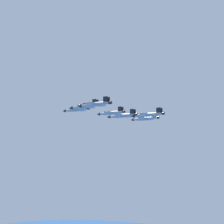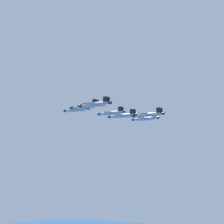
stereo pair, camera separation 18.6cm
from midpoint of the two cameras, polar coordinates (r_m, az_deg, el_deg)
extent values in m
ellipsoid|color=#9EA3A8|center=(242.97, -4.67, 0.31)|extent=(15.95, 3.82, 2.03)
cone|color=black|center=(248.32, -6.29, 0.12)|extent=(2.22, 1.95, 1.73)
ellipsoid|color=#334751|center=(245.19, -5.31, 0.41)|extent=(2.87, 1.82, 1.19)
cube|color=#9EA3A8|center=(242.49, -4.52, 0.30)|extent=(4.88, 11.64, 0.20)
cube|color=black|center=(238.51, -5.25, 0.48)|extent=(3.32, 1.16, 0.24)
cube|color=black|center=(246.52, -3.81, 0.14)|extent=(3.32, 1.16, 0.24)
cube|color=#9EA3A8|center=(239.08, -3.39, 0.45)|extent=(3.09, 5.67, 0.20)
cube|color=black|center=(238.71, -3.60, 0.82)|extent=(2.28, 0.53, 2.94)
cube|color=black|center=(240.33, -3.31, 0.75)|extent=(2.28, 0.53, 2.94)
cylinder|color=black|center=(238.10, -3.06, 0.48)|extent=(1.28, 1.54, 1.42)
ellipsoid|color=#9EA3A8|center=(223.94, -3.55, 0.73)|extent=(16.47, 4.19, 2.10)
cone|color=black|center=(229.21, -5.42, 0.52)|extent=(2.31, 2.04, 1.79)
ellipsoid|color=#334751|center=(226.13, -4.30, 0.84)|extent=(2.98, 1.92, 1.23)
cube|color=#9EA3A8|center=(223.46, -3.38, 0.72)|extent=(5.20, 12.05, 0.21)
cube|color=black|center=(219.25, -4.16, 0.94)|extent=(3.44, 1.24, 0.25)
cube|color=black|center=(227.73, -2.63, 0.54)|extent=(3.44, 1.24, 0.25)
cube|color=#9EA3A8|center=(220.13, -2.09, 0.89)|extent=(3.27, 5.88, 0.21)
cube|color=black|center=(219.72, -2.31, 1.31)|extent=(2.35, 0.58, 3.03)
cube|color=black|center=(221.44, -2.01, 1.23)|extent=(2.35, 0.58, 3.03)
cylinder|color=black|center=(219.17, -1.70, 0.94)|extent=(1.35, 1.61, 1.47)
ellipsoid|color=#9EA3A8|center=(244.71, -0.09, -0.13)|extent=(16.04, 3.72, 2.05)
cone|color=black|center=(249.57, -1.80, -0.31)|extent=(2.22, 1.95, 1.74)
ellipsoid|color=#334751|center=(246.72, -0.77, -0.03)|extent=(2.87, 1.81, 1.19)
cube|color=#9EA3A8|center=(244.26, 0.07, -0.14)|extent=(4.82, 11.68, 0.20)
cube|color=black|center=(240.04, -0.59, 0.03)|extent=(3.34, 1.14, 0.25)
cube|color=black|center=(248.53, 0.70, -0.29)|extent=(3.34, 1.14, 0.25)
cube|color=#9EA3A8|center=(241.19, 1.24, 0.00)|extent=(3.06, 5.69, 0.20)
cube|color=black|center=(240.74, 1.05, 0.38)|extent=(2.29, 0.51, 2.95)
cube|color=black|center=(242.46, 1.30, 0.31)|extent=(2.29, 0.51, 2.95)
cylinder|color=black|center=(240.30, 1.59, 0.04)|extent=(1.28, 1.54, 1.43)
ellipsoid|color=#9EA3A8|center=(204.87, -2.23, 1.00)|extent=(16.31, 3.98, 2.08)
cone|color=black|center=(210.00, -4.27, 0.77)|extent=(2.27, 2.00, 1.77)
ellipsoid|color=#334751|center=(207.00, -3.05, 1.12)|extent=(2.94, 1.88, 1.21)
cube|color=#9EA3A8|center=(204.40, -2.05, 0.99)|extent=(5.04, 11.91, 0.21)
cube|color=black|center=(200.20, -2.88, 1.23)|extent=(3.40, 1.20, 0.25)
cube|color=black|center=(208.67, -1.25, 0.79)|extent=(3.40, 1.20, 0.25)
cube|color=#9EA3A8|center=(201.18, -0.63, 1.19)|extent=(3.18, 5.81, 0.21)
cube|color=black|center=(200.77, -0.87, 1.64)|extent=(2.33, 0.55, 3.00)
cube|color=black|center=(202.49, -0.55, 1.55)|extent=(2.33, 0.55, 3.00)
cylinder|color=black|center=(200.25, -0.21, 1.24)|extent=(1.32, 1.58, 1.46)
ellipsoid|color=#9EA3A8|center=(247.78, 4.40, -0.88)|extent=(15.56, 3.74, 1.98)
cone|color=black|center=(251.86, 2.67, -1.04)|extent=(2.17, 1.90, 1.69)
ellipsoid|color=#334751|center=(249.47, 3.71, -0.78)|extent=(2.80, 1.78, 1.16)
cube|color=#9EA3A8|center=(247.40, 4.56, -0.89)|extent=(4.77, 11.36, 0.20)
cube|color=black|center=(243.08, 4.01, -0.74)|extent=(3.24, 1.13, 0.24)
cube|color=black|center=(251.77, 5.08, -1.02)|extent=(3.24, 1.13, 0.24)
cube|color=#9EA3A8|center=(244.85, 5.74, -0.76)|extent=(3.02, 5.54, 0.20)
cube|color=black|center=(244.32, 5.57, -0.41)|extent=(2.22, 0.52, 2.87)
cube|color=black|center=(246.08, 5.77, -0.47)|extent=(2.22, 0.52, 2.87)
cylinder|color=black|center=(244.11, 6.09, -0.73)|extent=(1.25, 1.51, 1.39)
ellipsoid|color=#9EA3A8|center=(225.63, 1.40, -0.49)|extent=(15.66, 3.90, 2.00)
cone|color=black|center=(230.07, -0.46, -0.66)|extent=(2.19, 1.93, 1.70)
ellipsoid|color=#334751|center=(227.47, 0.66, -0.37)|extent=(2.83, 1.82, 1.16)
cube|color=#9EA3A8|center=(225.22, 1.57, -0.50)|extent=(4.89, 11.45, 0.20)
cube|color=black|center=(220.98, 0.92, -0.32)|extent=(3.27, 1.17, 0.24)
cube|color=black|center=(229.51, 2.20, -0.65)|extent=(3.27, 1.17, 0.24)
cube|color=#9EA3A8|center=(222.44, 2.85, -0.36)|extent=(3.08, 5.59, 0.20)
cube|color=black|center=(221.96, 2.65, 0.04)|extent=(2.23, 0.54, 2.88)
cube|color=black|center=(223.68, 2.90, -0.03)|extent=(2.23, 0.54, 2.88)
cylinder|color=black|center=(221.64, 3.23, -0.32)|extent=(1.27, 1.52, 1.40)
ellipsoid|color=#9EA3A8|center=(218.35, 4.77, -0.37)|extent=(16.12, 3.67, 2.06)
cone|color=black|center=(222.65, 2.75, -0.57)|extent=(2.22, 1.95, 1.75)
ellipsoid|color=#334751|center=(220.14, 3.96, -0.25)|extent=(2.88, 1.81, 1.20)
cube|color=#9EA3A8|center=(217.96, 4.95, -0.38)|extent=(4.80, 11.74, 0.21)
cube|color=black|center=(213.50, 4.30, -0.19)|extent=(3.35, 1.13, 0.25)
cube|color=black|center=(222.47, 5.58, -0.54)|extent=(3.35, 1.13, 0.25)
cube|color=#9EA3A8|center=(215.30, 6.34, -0.22)|extent=(3.06, 5.71, 0.21)
cube|color=black|center=(214.77, 6.14, 0.20)|extent=(2.30, 0.51, 2.97)
cube|color=black|center=(216.58, 6.38, 0.12)|extent=(2.30, 0.51, 2.97)
cylinder|color=black|center=(214.54, 6.76, -0.18)|extent=(1.28, 1.55, 1.44)
camera|label=1|loc=(0.09, -89.98, 0.00)|focal=69.69mm
camera|label=2|loc=(0.09, 90.02, 0.00)|focal=69.69mm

